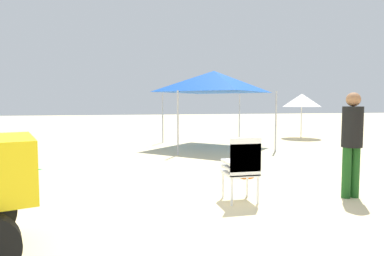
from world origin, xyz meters
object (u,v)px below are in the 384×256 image
(popup_canopy, at_px, (214,82))
(beach_umbrella_left, at_px, (302,100))
(stacked_plastic_chairs, at_px, (242,164))
(traffic_cone_near, at_px, (246,166))
(lifeguard_near_left, at_px, (352,138))

(popup_canopy, xyz_separation_m, beach_umbrella_left, (4.65, 2.01, -0.62))
(stacked_plastic_chairs, bearing_deg, popup_canopy, 76.99)
(stacked_plastic_chairs, relative_size, popup_canopy, 0.32)
(popup_canopy, relative_size, beach_umbrella_left, 1.64)
(stacked_plastic_chairs, bearing_deg, traffic_cone_near, 65.82)
(popup_canopy, bearing_deg, beach_umbrella_left, 23.41)
(lifeguard_near_left, distance_m, beach_umbrella_left, 9.65)
(stacked_plastic_chairs, xyz_separation_m, beach_umbrella_left, (6.14, 8.46, 1.05))
(popup_canopy, bearing_deg, traffic_cone_near, -98.93)
(popup_canopy, relative_size, traffic_cone_near, 6.72)
(lifeguard_near_left, bearing_deg, stacked_plastic_chairs, 175.59)
(stacked_plastic_chairs, bearing_deg, beach_umbrella_left, 54.02)
(stacked_plastic_chairs, distance_m, beach_umbrella_left, 10.50)
(popup_canopy, height_order, beach_umbrella_left, popup_canopy)
(lifeguard_near_left, bearing_deg, popup_canopy, 92.86)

